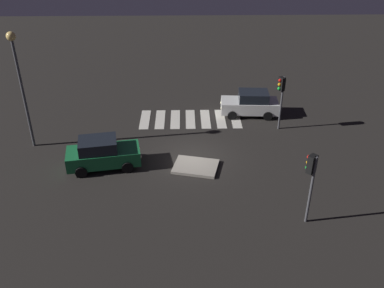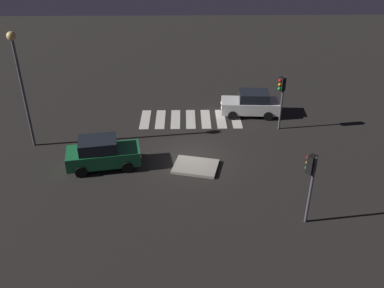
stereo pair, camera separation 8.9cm
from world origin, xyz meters
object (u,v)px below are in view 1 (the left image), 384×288
Objects in this scene: car_green at (102,153)px; traffic_light_south at (281,90)px; street_lamp at (18,72)px; traffic_island at (196,167)px; traffic_light_west at (311,172)px; car_white at (250,104)px.

traffic_light_south is at bearing 12.15° from car_green.
traffic_light_south is 0.52× the size of street_lamp.
street_lamp reaches higher than traffic_island.
car_green is 12.53m from traffic_light_west.
traffic_light_south is at bearing 127.14° from car_white.
street_lamp reaches higher than traffic_light_south.
car_white is (-4.42, -7.50, 0.85)m from traffic_island.
traffic_light_west is 18.34m from street_lamp.
car_white is 12.76m from traffic_light_west.
car_green is (5.73, -0.26, 0.87)m from traffic_island.
car_white is 3.62m from traffic_light_south.
traffic_light_south is at bearing -140.29° from traffic_island.
street_lamp is at bearing -15.53° from traffic_island.
traffic_island is 8.41m from traffic_light_south.
street_lamp is (5.14, -2.76, 4.31)m from car_green.
car_green is at bearing 22.67° from traffic_light_west.
traffic_light_south reaches higher than car_green.
traffic_light_west is (-1.01, 12.56, 2.02)m from car_white.
traffic_light_south is 1.03× the size of traffic_light_west.
traffic_island is 0.69× the size of car_white.
car_green is at bearing -9.24° from traffic_light_south.
street_lamp is at bearing 19.62° from car_white.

